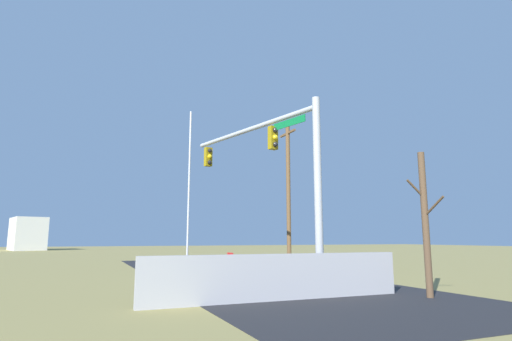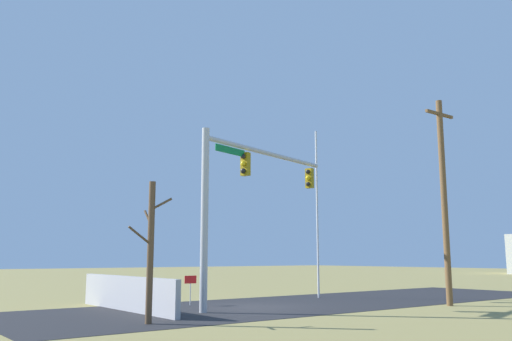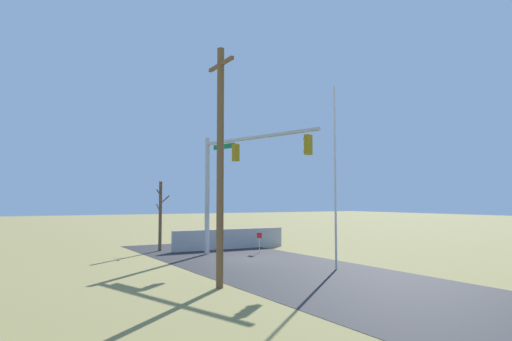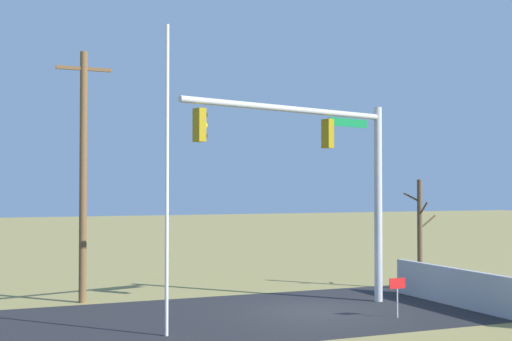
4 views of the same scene
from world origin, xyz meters
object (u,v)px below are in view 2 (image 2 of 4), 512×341
object	(u,v)px
flagpole	(317,213)
utility_pole	(444,196)
signal_mast	(242,186)
open_sign	(190,283)
bare_tree	(150,250)

from	to	relation	value
flagpole	utility_pole	world-z (taller)	utility_pole
signal_mast	utility_pole	size ratio (longest dim) A/B	0.92
utility_pole	open_sign	xyz separation A→B (m)	(8.45, -6.64, -3.64)
utility_pole	bare_tree	bearing A→B (deg)	-8.80
flagpole	utility_pole	xyz separation A→B (m)	(-1.25, 6.44, 0.34)
signal_mast	flagpole	world-z (taller)	flagpole
signal_mast	flagpole	distance (m)	6.57
utility_pole	open_sign	size ratio (longest dim) A/B	7.18
signal_mast	bare_tree	world-z (taller)	signal_mast
bare_tree	flagpole	bearing A→B (deg)	-158.64
open_sign	signal_mast	bearing A→B (deg)	113.80
signal_mast	bare_tree	bearing A→B (deg)	24.67
utility_pole	bare_tree	distance (m)	13.05
utility_pole	flagpole	bearing A→B (deg)	-79.03
signal_mast	utility_pole	bearing A→B (deg)	149.60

